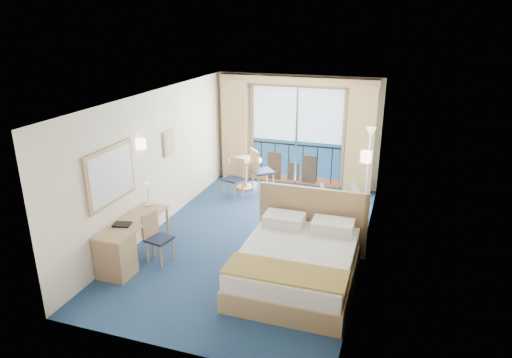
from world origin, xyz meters
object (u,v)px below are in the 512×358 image
at_px(desk, 119,250).
at_px(table_chair_b, 235,175).
at_px(bed, 298,262).
at_px(nightstand, 352,231).
at_px(round_table, 245,166).
at_px(table_chair_a, 259,168).
at_px(armchair, 339,203).
at_px(floor_lamp, 370,146).
at_px(desk_chair, 155,234).

xyz_separation_m(desk, table_chair_b, (0.58, 3.77, 0.10)).
distance_m(bed, nightstand, 1.63).
bearing_deg(round_table, nightstand, -37.65).
relative_size(bed, table_chair_a, 2.13).
height_order(nightstand, table_chair_a, table_chair_a).
relative_size(bed, nightstand, 4.10).
bearing_deg(desk, table_chair_b, 81.27).
relative_size(armchair, round_table, 0.91).
xyz_separation_m(armchair, table_chair_b, (-2.50, 0.48, 0.17)).
xyz_separation_m(floor_lamp, table_chair_a, (-2.48, -0.17, -0.71)).
xyz_separation_m(armchair, desk_chair, (-2.71, -2.77, 0.16)).
bearing_deg(nightstand, desk, -148.52).
bearing_deg(bed, round_table, 120.66).
height_order(bed, table_chair_b, bed).
relative_size(desk_chair, round_table, 1.08).
bearing_deg(desk_chair, bed, -75.90).
relative_size(bed, armchair, 3.09).
bearing_deg(desk, armchair, 46.91).
xyz_separation_m(desk_chair, table_chair_a, (0.68, 3.64, 0.11)).
relative_size(bed, desk, 1.45).
distance_m(desk_chair, table_chair_b, 3.25).
distance_m(armchair, table_chair_b, 2.55).
bearing_deg(nightstand, bed, -114.05).
distance_m(nightstand, round_table, 3.62).
bearing_deg(round_table, bed, -59.34).
bearing_deg(nightstand, table_chair_b, 150.65).
height_order(floor_lamp, round_table, floor_lamp).
height_order(bed, round_table, bed).
xyz_separation_m(armchair, floor_lamp, (0.45, 1.04, 0.98)).
bearing_deg(armchair, round_table, -41.90).
distance_m(floor_lamp, desk, 5.66).
bearing_deg(desk_chair, table_chair_b, 7.59).
height_order(armchair, round_table, round_table).
relative_size(armchair, desk, 0.47).
height_order(floor_lamp, desk_chair, floor_lamp).
xyz_separation_m(bed, desk, (-2.82, -0.64, 0.07)).
xyz_separation_m(bed, table_chair_a, (-1.77, 3.52, 0.27)).
bearing_deg(bed, floor_lamp, 79.21).
bearing_deg(desk_chair, round_table, 7.35).
relative_size(nightstand, armchair, 0.75).
bearing_deg(floor_lamp, armchair, -113.13).
height_order(bed, desk, bed).
height_order(bed, nightstand, bed).
bearing_deg(armchair, bed, 65.67).
bearing_deg(desk_chair, armchair, -33.10).
height_order(bed, armchair, bed).
relative_size(bed, table_chair_b, 2.52).
height_order(round_table, table_chair_a, table_chair_a).
bearing_deg(nightstand, table_chair_a, 140.26).
xyz_separation_m(bed, round_table, (-2.19, 3.69, 0.21)).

